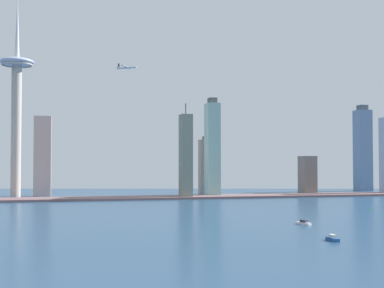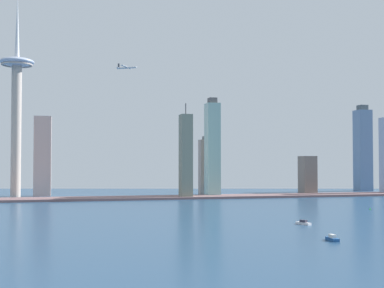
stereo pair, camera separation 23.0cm
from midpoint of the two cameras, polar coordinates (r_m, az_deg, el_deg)
name	(u,v)px [view 1 (the left image)]	position (r m, az deg, el deg)	size (l,w,h in m)	color
waterfront_pier	(207,197)	(750.81, 1.65, -5.67)	(831.03, 55.09, 2.95)	#77595B
observation_tower	(17,94)	(771.91, -18.32, 5.08)	(46.75, 46.75, 283.69)	#B1A499
skyscraper_2	(208,167)	(810.77, 1.73, -2.45)	(26.83, 16.86, 89.53)	#A59388
skyscraper_3	(186,156)	(734.92, -0.68, -1.33)	(15.59, 21.38, 131.91)	gray
skyscraper_4	(212,149)	(774.67, 2.20, -0.52)	(19.07, 22.33, 144.00)	#89B3AE
skyscraper_6	(308,175)	(845.64, 12.28, -3.29)	(21.33, 24.97, 59.48)	slate
skyscraper_7	(363,149)	(976.39, 17.84, -0.56)	(24.65, 24.28, 150.06)	#617FA6
skyscraper_8	(43,156)	(818.31, -15.75, -1.26)	(24.80, 24.03, 117.95)	#C6A69F
boat_0	(304,223)	(440.35, 11.86, -8.28)	(8.14, 14.60, 3.73)	white
boat_2	(333,238)	(355.51, 14.83, -9.76)	(4.74, 12.96, 4.00)	#1E4E8E
channel_buoy_0	(370,209)	(591.98, 18.56, -6.59)	(1.86, 1.86, 2.51)	green
airplane	(126,68)	(701.13, -7.05, 8.15)	(25.32, 26.25, 7.42)	silver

